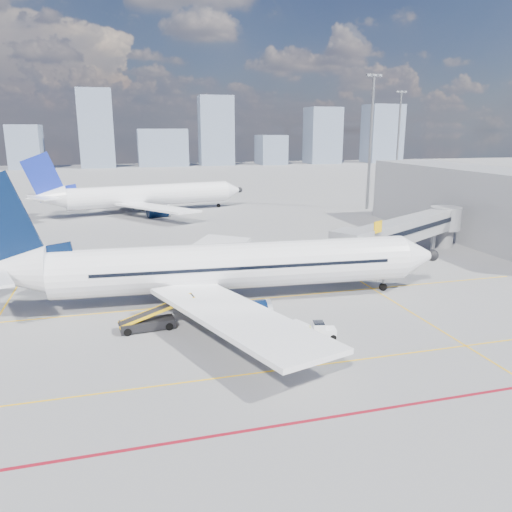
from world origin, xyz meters
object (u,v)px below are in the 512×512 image
at_px(ramp_worker, 309,336).
at_px(main_aircraft, 216,268).
at_px(second_aircraft, 142,196).
at_px(baggage_tug, 322,331).
at_px(belt_loader, 149,322).
at_px(cargo_dolly, 286,338).

bearing_deg(ramp_worker, main_aircraft, 60.23).
distance_m(second_aircraft, baggage_tug, 64.65).
bearing_deg(second_aircraft, belt_loader, -103.77).
xyz_separation_m(cargo_dolly, belt_loader, (-9.08, 6.65, -0.38)).
bearing_deg(cargo_dolly, second_aircraft, 72.79).
xyz_separation_m(baggage_tug, cargo_dolly, (-3.26, -1.40, 0.39)).
bearing_deg(ramp_worker, belt_loader, 98.44).
relative_size(baggage_tug, ramp_worker, 1.29).
relative_size(belt_loader, ramp_worker, 3.80).
height_order(cargo_dolly, belt_loader, belt_loader).
bearing_deg(cargo_dolly, main_aircraft, 80.09).
distance_m(main_aircraft, ramp_worker, 12.39).
bearing_deg(baggage_tug, belt_loader, 168.94).
xyz_separation_m(baggage_tug, belt_loader, (-12.35, 5.25, 0.00)).
height_order(main_aircraft, second_aircraft, main_aircraft).
bearing_deg(second_aircraft, ramp_worker, -93.89).
distance_m(baggage_tug, belt_loader, 13.42).
bearing_deg(cargo_dolly, belt_loader, 120.87).
distance_m(belt_loader, ramp_worker, 12.62).
height_order(second_aircraft, ramp_worker, second_aircraft).
height_order(second_aircraft, belt_loader, second_aircraft).
height_order(second_aircraft, baggage_tug, second_aircraft).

